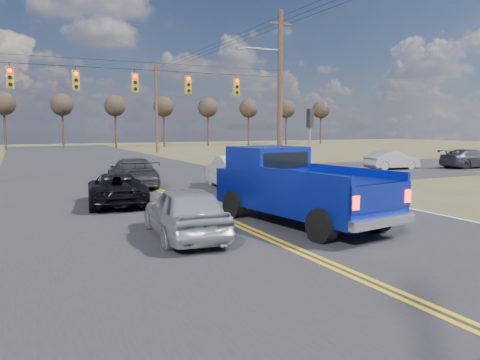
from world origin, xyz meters
name	(u,v)px	position (x,y,z in m)	size (l,w,h in m)	color
ground	(347,273)	(0.00, 0.00, 0.00)	(160.00, 160.00, 0.00)	brown
road_main	(185,202)	(0.00, 10.00, 0.00)	(14.00, 120.00, 0.02)	#28282B
road_cross	(137,181)	(0.00, 18.00, 0.00)	(120.00, 12.00, 0.02)	#28282B
signal_gantry	(145,87)	(0.50, 17.79, 5.06)	(19.60, 4.83, 10.00)	#473323
utility_poles	(139,83)	(0.00, 17.00, 5.23)	(19.60, 58.32, 10.00)	#473323
treeline	(105,88)	(0.00, 26.96, 5.70)	(87.00, 117.80, 7.40)	#33261C
pickup_truck	(296,187)	(1.70, 4.63, 1.12)	(3.20, 6.44, 2.32)	black
silver_suv	(185,211)	(-1.94, 4.37, 0.71)	(1.68, 4.17, 1.42)	#95979C
black_suv	(117,189)	(-2.55, 10.54, 0.62)	(2.05, 4.45, 1.24)	black
white_car_queue	(233,172)	(3.42, 12.84, 0.81)	(1.71, 4.91, 1.62)	silver
dgrey_car_queue	(133,173)	(-0.80, 15.50, 0.72)	(2.02, 4.97, 1.44)	#323237
cross_car_east_near	(392,160)	(17.63, 17.25, 0.65)	(3.95, 1.38, 1.30)	#9CA0A4
cross_car_east_far	(470,159)	(23.52, 15.71, 0.68)	(4.70, 1.91, 1.36)	#313035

